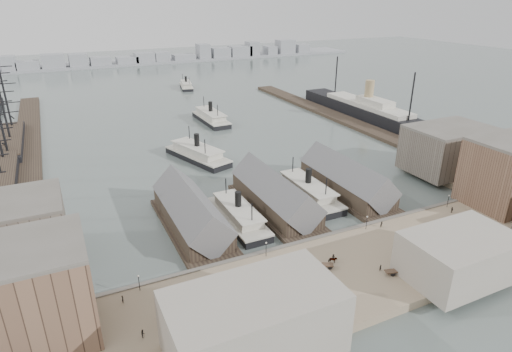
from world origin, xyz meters
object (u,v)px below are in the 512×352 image
horse_cart_center (331,262)px  horse_cart_left (174,312)px  horse_cart_right (396,268)px  ocean_steamer (368,110)px  ferry_docked_west (238,215)px  tram (509,204)px

horse_cart_center → horse_cart_left: bearing=120.0°
horse_cart_right → horse_cart_left: bearing=96.5°
ocean_steamer → horse_cart_center: ocean_steamer is taller
ocean_steamer → horse_cart_center: (-94.92, -104.19, -1.43)m
horse_cart_left → horse_cart_right: 49.76m
ferry_docked_west → horse_cart_right: (21.71, -39.56, 0.48)m
horse_cart_left → horse_cart_center: 37.57m
ferry_docked_west → horse_cart_right: ferry_docked_west is taller
ocean_steamer → tram: (-32.92, -103.93, -0.25)m
ferry_docked_west → horse_cart_center: (10.08, -31.02, 0.46)m
horse_cart_right → ferry_docked_west: bearing=44.0°
ferry_docked_west → tram: ferry_docked_west is taller
ocean_steamer → horse_cart_left: size_ratio=21.16×
ocean_steamer → horse_cart_center: bearing=-132.3°
horse_cart_center → horse_cart_right: horse_cart_right is taller
ferry_docked_west → ocean_steamer: ocean_steamer is taller
horse_cart_left → horse_cart_right: size_ratio=0.96×
horse_cart_center → horse_cart_right: 14.42m
ocean_steamer → horse_cart_center: size_ratio=20.40×
ocean_steamer → tram: ocean_steamer is taller
ferry_docked_west → horse_cart_left: ferry_docked_west is taller
horse_cart_center → ferry_docked_west: bearing=46.5°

